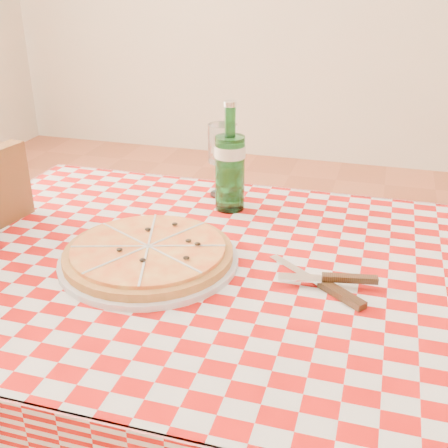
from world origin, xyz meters
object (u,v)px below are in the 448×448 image
Objects in this scene: dining_table at (225,307)px; wine_glass at (223,161)px; water_bottle at (230,157)px; pizza_plate at (149,252)px.

wine_glass is (-0.11, 0.36, 0.19)m from dining_table.
wine_glass is (-0.04, 0.08, -0.04)m from water_bottle.
dining_table is 0.20m from pizza_plate.
water_bottle is 1.42× the size of wine_glass.
wine_glass reaches higher than pizza_plate.
pizza_plate is 0.40m from wine_glass.
wine_glass is at bearing 84.49° from pizza_plate.
water_bottle reaches higher than dining_table.
pizza_plate reaches higher than dining_table.
wine_glass reaches higher than dining_table.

